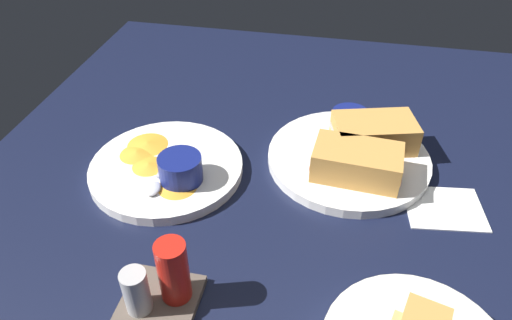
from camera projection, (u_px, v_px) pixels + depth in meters
ground_plane at (316, 193)px, 74.17cm from camera, size 110.00×110.00×3.00cm
plate_sandwich_main at (348, 159)px, 77.30cm from camera, size 26.08×26.08×1.60cm
sandwich_half_near at (357, 162)px, 71.43cm from camera, size 13.75×8.57×4.80cm
sandwich_half_far at (374, 133)px, 77.37cm from camera, size 14.66×10.83×4.80cm
ramekin_dark_sauce at (349, 122)px, 79.91cm from camera, size 6.18×6.18×4.39cm
spoon_by_dark_ramekin at (352, 150)px, 77.11cm from camera, size 3.23×9.96×0.80cm
plate_chips_companion at (167, 168)px, 75.42cm from camera, size 24.14×24.14×1.60cm
ramekin_light_gravy at (180, 168)px, 70.66cm from camera, size 6.56×6.56×4.10cm
spoon_by_gravy_ramekin at (156, 183)px, 70.77cm from camera, size 2.37×9.92×0.80cm
plantain_chip_scatter at (156, 161)px, 74.99cm from camera, size 15.93×16.50×0.60cm
condiment_caddy at (161, 286)px, 54.51cm from camera, size 9.00×9.00×9.50cm
paper_napkin_folded at (444, 208)px, 69.22cm from camera, size 12.05×10.32×0.40cm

